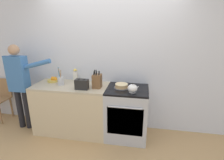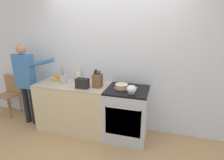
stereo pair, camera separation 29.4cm
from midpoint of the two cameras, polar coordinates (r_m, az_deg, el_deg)
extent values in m
plane|color=tan|center=(3.20, -5.16, -20.14)|extent=(16.00, 16.00, 0.00)
cube|color=silver|center=(3.25, -2.73, 5.88)|extent=(8.00, 0.04, 2.60)
cube|color=beige|center=(3.44, -15.26, -9.19)|extent=(1.34, 0.64, 0.88)
cube|color=#BCAD8E|center=(3.27, -15.90, -1.96)|extent=(1.34, 0.64, 0.03)
cube|color=#B7BABF|center=(3.17, 2.14, -10.96)|extent=(0.71, 0.64, 0.89)
cube|color=black|center=(2.88, 1.24, -13.52)|extent=(0.58, 0.01, 0.49)
cylinder|color=#B7BABF|center=(2.74, 1.19, -9.14)|extent=(0.53, 0.02, 0.02)
cube|color=black|center=(2.97, 2.24, -3.16)|extent=(0.71, 0.64, 0.03)
cylinder|color=#4C4C51|center=(3.00, 0.32, -2.58)|extent=(0.27, 0.27, 0.01)
cylinder|color=tan|center=(2.99, 0.32, -2.23)|extent=(0.22, 0.22, 0.03)
cylinder|color=tan|center=(2.98, 0.32, -1.72)|extent=(0.21, 0.21, 0.03)
cylinder|color=beige|center=(2.97, 0.32, -1.39)|extent=(0.22, 0.22, 0.01)
cylinder|color=white|center=(2.82, 3.73, -3.98)|extent=(0.11, 0.11, 0.01)
ellipsoid|color=white|center=(2.80, 3.75, -2.78)|extent=(0.16, 0.16, 0.13)
cone|color=white|center=(2.78, 5.30, -2.41)|extent=(0.08, 0.03, 0.07)
sphere|color=black|center=(2.77, 3.79, -1.24)|extent=(0.02, 0.02, 0.02)
cube|color=brown|center=(3.01, -7.69, -0.40)|extent=(0.14, 0.17, 0.23)
cylinder|color=black|center=(2.95, -8.83, 2.13)|extent=(0.01, 0.03, 0.07)
cylinder|color=black|center=(2.93, -8.08, 2.37)|extent=(0.01, 0.04, 0.10)
cylinder|color=black|center=(2.92, -7.25, 2.16)|extent=(0.01, 0.04, 0.08)
cylinder|color=black|center=(2.98, -8.63, 2.47)|extent=(0.01, 0.04, 0.08)
cylinder|color=black|center=(2.97, -7.81, 2.24)|extent=(0.01, 0.03, 0.06)
cylinder|color=black|center=(2.96, -7.02, 2.25)|extent=(0.01, 0.03, 0.07)
cylinder|color=black|center=(3.02, -8.39, 2.57)|extent=(0.01, 0.04, 0.07)
cylinder|color=#B7BABF|center=(3.31, -18.80, -0.33)|extent=(0.11, 0.11, 0.14)
cylinder|color=teal|center=(3.28, -19.38, 1.55)|extent=(0.03, 0.03, 0.28)
cylinder|color=#A37A51|center=(3.26, -19.07, 1.35)|extent=(0.05, 0.02, 0.26)
cylinder|color=#A37A51|center=(3.31, -18.87, 1.25)|extent=(0.03, 0.02, 0.22)
cylinder|color=gold|center=(3.57, -20.99, -0.21)|extent=(0.20, 0.20, 0.04)
sphere|color=orange|center=(3.56, -21.02, 0.41)|extent=(0.08, 0.08, 0.08)
sphere|color=orange|center=(3.53, -20.43, 0.36)|extent=(0.08, 0.08, 0.08)
cube|color=black|center=(2.99, -12.62, -1.43)|extent=(0.22, 0.12, 0.17)
cube|color=black|center=(2.98, -13.51, 0.20)|extent=(0.03, 0.09, 0.00)
cube|color=black|center=(2.95, -11.95, 0.11)|extent=(0.03, 0.09, 0.00)
cube|color=black|center=(3.03, -14.72, -0.68)|extent=(0.02, 0.02, 0.01)
cube|color=white|center=(3.43, -14.22, 1.16)|extent=(0.07, 0.07, 0.20)
pyramid|color=#E0BC4C|center=(3.39, -14.40, 3.38)|extent=(0.07, 0.07, 0.04)
cylinder|color=black|center=(3.96, -29.77, -8.20)|extent=(0.11, 0.11, 0.78)
cylinder|color=black|center=(3.86, -27.92, -8.53)|extent=(0.11, 0.11, 0.78)
cube|color=#3D70AD|center=(3.69, -30.47, 1.72)|extent=(0.34, 0.20, 0.65)
cylinder|color=#3D70AD|center=(3.81, -32.99, 2.53)|extent=(0.08, 0.08, 0.55)
cylinder|color=#3D70AD|center=(3.40, -25.78, 4.63)|extent=(0.55, 0.08, 0.22)
sphere|color=tan|center=(3.61, -31.54, 8.39)|extent=(0.19, 0.19, 0.19)
cylinder|color=#997047|center=(4.34, -34.38, -9.21)|extent=(0.04, 0.04, 0.45)
cylinder|color=#997047|center=(4.55, -31.63, -7.58)|extent=(0.04, 0.04, 0.45)
cube|color=#997047|center=(4.52, -33.84, -2.02)|extent=(0.40, 0.03, 0.40)
camera|label=1|loc=(0.15, -92.86, -0.91)|focal=28.00mm
camera|label=2|loc=(0.15, 87.14, 0.91)|focal=28.00mm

